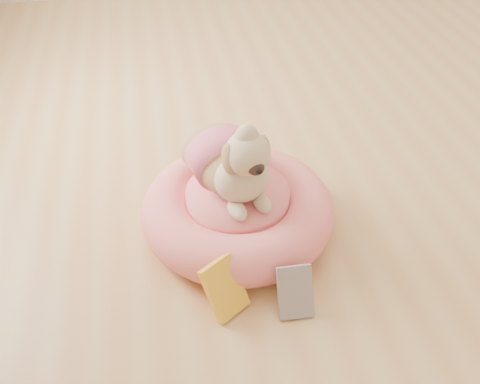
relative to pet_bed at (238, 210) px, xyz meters
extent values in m
plane|color=tan|center=(0.52, 0.45, -0.09)|extent=(4.50, 4.50, 0.00)
cylinder|color=#F97061|center=(0.00, 0.00, -0.03)|extent=(0.53, 0.53, 0.11)
torus|color=#F97061|center=(0.00, 0.00, 0.00)|extent=(0.73, 0.73, 0.19)
cylinder|color=#F97061|center=(0.00, 0.00, 0.05)|extent=(0.39, 0.39, 0.10)
cube|color=#F4F81A|center=(-0.11, -0.37, 0.00)|extent=(0.17, 0.17, 0.18)
cube|color=white|center=(0.12, -0.42, -0.01)|extent=(0.12, 0.11, 0.16)
camera|label=1|loc=(-0.27, -1.50, 1.35)|focal=40.00mm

